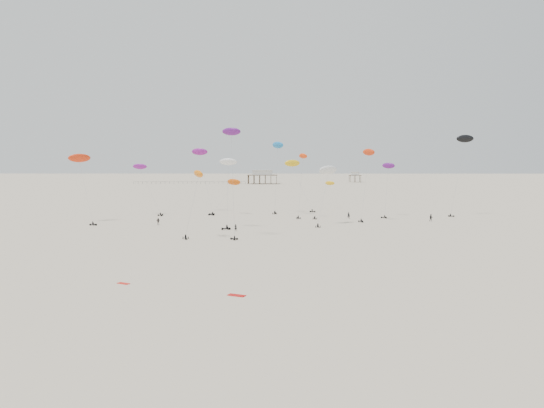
{
  "coord_description": "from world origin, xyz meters",
  "views": [
    {
      "loc": [
        1.4,
        -26.38,
        16.36
      ],
      "look_at": [
        0.0,
        88.0,
        7.0
      ],
      "focal_mm": 35.0,
      "sensor_mm": 36.0,
      "label": 1
    }
  ],
  "objects_px": {
    "pavilion_main": "(262,178)",
    "rig_7": "(230,188)",
    "rig_2": "(464,147)",
    "pavilion_small": "(355,178)",
    "spectator_0": "(236,231)"
  },
  "relations": [
    {
      "from": "rig_2",
      "to": "rig_7",
      "type": "relative_size",
      "value": 2.03
    },
    {
      "from": "pavilion_small",
      "to": "rig_7",
      "type": "xyz_separation_m",
      "value": [
        -73.42,
        -245.0,
        4.71
      ]
    },
    {
      "from": "pavilion_main",
      "to": "pavilion_small",
      "type": "xyz_separation_m",
      "value": [
        70.0,
        30.0,
        -0.74
      ]
    },
    {
      "from": "rig_2",
      "to": "spectator_0",
      "type": "bearing_deg",
      "value": -19.65
    },
    {
      "from": "pavilion_small",
      "to": "spectator_0",
      "type": "distance_m",
      "value": 292.11
    },
    {
      "from": "pavilion_main",
      "to": "rig_7",
      "type": "distance_m",
      "value": 215.06
    },
    {
      "from": "pavilion_small",
      "to": "spectator_0",
      "type": "xyz_separation_m",
      "value": [
        -68.58,
        -283.92,
        -3.49
      ]
    },
    {
      "from": "rig_2",
      "to": "spectator_0",
      "type": "xyz_separation_m",
      "value": [
        -65.14,
        -36.73,
        -20.45
      ]
    },
    {
      "from": "pavilion_main",
      "to": "rig_2",
      "type": "relative_size",
      "value": 0.87
    },
    {
      "from": "spectator_0",
      "to": "rig_2",
      "type": "bearing_deg",
      "value": -138.94
    },
    {
      "from": "pavilion_main",
      "to": "spectator_0",
      "type": "relative_size",
      "value": 11.04
    },
    {
      "from": "rig_2",
      "to": "pavilion_main",
      "type": "bearing_deg",
      "value": -122.03
    },
    {
      "from": "pavilion_main",
      "to": "rig_7",
      "type": "bearing_deg",
      "value": -90.91
    },
    {
      "from": "rig_7",
      "to": "spectator_0",
      "type": "height_order",
      "value": "rig_7"
    },
    {
      "from": "rig_2",
      "to": "rig_7",
      "type": "distance_m",
      "value": 71.07
    }
  ]
}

